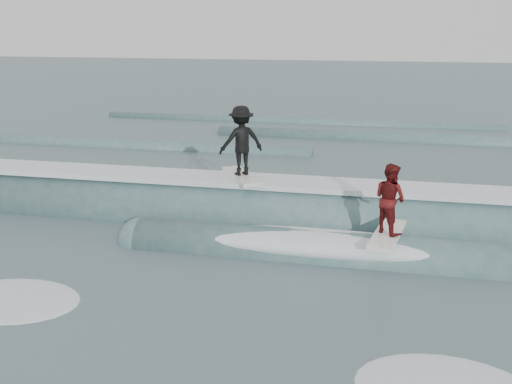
# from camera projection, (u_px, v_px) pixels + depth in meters

# --- Properties ---
(ground) EXTENTS (160.00, 160.00, 0.00)m
(ground) POSITION_uv_depth(u_px,v_px,m) (202.00, 319.00, 10.55)
(ground) COLOR #3F565C
(ground) RESTS_ON ground
(breaking_wave) EXTENTS (22.21, 3.89, 2.22)m
(breaking_wave) POSITION_uv_depth(u_px,v_px,m) (272.00, 224.00, 15.45)
(breaking_wave) COLOR #385D5E
(breaking_wave) RESTS_ON ground
(surfer_black) EXTENTS (1.52, 1.99, 1.98)m
(surfer_black) POSITION_uv_depth(u_px,v_px,m) (241.00, 143.00, 15.39)
(surfer_black) COLOR silver
(surfer_black) RESTS_ON ground
(surfer_red) EXTENTS (0.98, 2.07, 1.70)m
(surfer_red) POSITION_uv_depth(u_px,v_px,m) (389.00, 203.00, 12.74)
(surfer_red) COLOR white
(surfer_red) RESTS_ON ground
(whitewater) EXTENTS (17.14, 7.15, 0.10)m
(whitewater) POSITION_uv_depth(u_px,v_px,m) (206.00, 342.00, 9.78)
(whitewater) COLOR white
(whitewater) RESTS_ON ground
(far_swells) EXTENTS (38.93, 8.65, 0.80)m
(far_swells) POSITION_uv_depth(u_px,v_px,m) (289.00, 138.00, 27.34)
(far_swells) COLOR #385D5E
(far_swells) RESTS_ON ground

